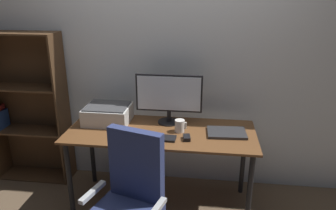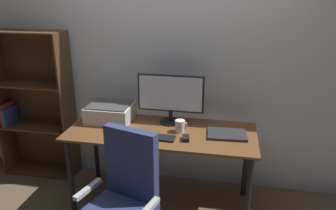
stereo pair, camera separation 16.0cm
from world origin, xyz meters
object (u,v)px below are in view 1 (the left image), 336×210
desk (161,140)px  laptop (227,133)px  monitor (169,96)px  printer (108,114)px  keyboard (158,138)px  coffee_mug (180,126)px  bookshelf (29,108)px  mouse (187,138)px

desk → laptop: 0.57m
monitor → printer: monitor is taller
keyboard → coffee_mug: (0.16, 0.16, 0.04)m
monitor → laptop: (0.51, -0.18, -0.25)m
printer → bookshelf: bearing=167.3°
monitor → coffee_mug: bearing=-57.5°
keyboard → bookshelf: bearing=163.1°
coffee_mug → laptop: 0.40m
desk → bookshelf: bookshelf is taller
printer → monitor: bearing=6.0°
mouse → keyboard: bearing=174.9°
desk → coffee_mug: 0.21m
coffee_mug → bookshelf: size_ratio=0.07×
monitor → desk: bearing=-103.0°
bookshelf → printer: bearing=-12.7°
coffee_mug → laptop: size_ratio=0.33×
monitor → bookshelf: bookshelf is taller
monitor → keyboard: monitor is taller
printer → bookshelf: 0.92m
mouse → printer: size_ratio=0.24×
coffee_mug → keyboard: bearing=-134.8°
mouse → bookshelf: 1.70m
monitor → mouse: 0.45m
printer → bookshelf: (-0.90, 0.20, -0.07)m
laptop → bookshelf: (-1.96, 0.33, 0.00)m
monitor → bookshelf: (-1.45, 0.14, -0.24)m
printer → bookshelf: bookshelf is taller
keyboard → laptop: bearing=18.9°
keyboard → coffee_mug: coffee_mug is taller
printer → desk: bearing=-14.7°
mouse → bookshelf: size_ratio=0.06×
keyboard → printer: (-0.51, 0.29, 0.07)m
mouse → printer: bearing=151.0°
monitor → printer: 0.58m
monitor → keyboard: 0.43m
desk → bookshelf: (-1.40, 0.34, 0.10)m
mouse → bookshelf: bookshelf is taller
laptop → printer: 1.08m
keyboard → bookshelf: size_ratio=0.19×
coffee_mug → printer: bearing=169.3°
desk → coffee_mug: bearing=2.6°
printer → laptop: bearing=-6.6°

